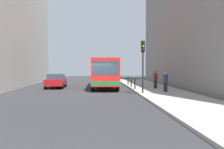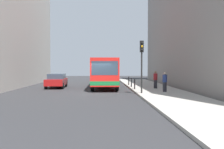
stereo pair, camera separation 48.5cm
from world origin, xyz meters
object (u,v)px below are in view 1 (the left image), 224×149
object	(u,v)px
bus	(104,71)
pedestrian_mid_sidewalk	(155,80)
bollard_far	(128,81)
bollard_near	(135,84)
traffic_light	(143,57)
bollard_mid	(131,82)
car_beside_bus	(56,80)
pedestrian_near_signal	(165,82)

from	to	relation	value
bus	pedestrian_mid_sidewalk	bearing A→B (deg)	149.03
bollard_far	bollard_near	bearing A→B (deg)	-90.00
traffic_light	bollard_mid	xyz separation A→B (m)	(-0.10, 6.20, -2.38)
car_beside_bus	bollard_near	xyz separation A→B (m)	(7.79, -3.59, -0.16)
pedestrian_near_signal	bollard_far	bearing A→B (deg)	138.54
bollard_near	bollard_far	world-z (taller)	same
bus	bollard_mid	bearing A→B (deg)	157.69
car_beside_bus	pedestrian_mid_sidewalk	size ratio (longest dim) A/B	2.70
bollard_near	bollard_mid	world-z (taller)	same
pedestrian_near_signal	pedestrian_mid_sidewalk	size ratio (longest dim) A/B	0.99
bollard_far	pedestrian_mid_sidewalk	xyz separation A→B (m)	(2.11, -4.46, 0.34)
bus	bollard_near	bearing A→B (deg)	126.21
bollard_near	bollard_far	bearing A→B (deg)	90.00
traffic_light	bollard_far	distance (m)	9.16
bollard_near	pedestrian_near_signal	distance (m)	3.39
pedestrian_mid_sidewalk	bus	bearing A→B (deg)	170.00
bus	traffic_light	world-z (taller)	traffic_light
car_beside_bus	bus	bearing A→B (deg)	-178.87
bollard_far	bollard_mid	bearing A→B (deg)	-90.00
bus	pedestrian_near_signal	size ratio (longest dim) A/B	6.81
bus	bollard_near	distance (m)	4.81
pedestrian_near_signal	pedestrian_mid_sidewalk	xyz separation A→B (m)	(-0.05, 3.43, 0.01)
car_beside_bus	pedestrian_mid_sidewalk	world-z (taller)	pedestrian_mid_sidewalk
bus	car_beside_bus	bearing A→B (deg)	2.67
bus	car_beside_bus	size ratio (longest dim) A/B	2.49
bollard_far	bus	bearing A→B (deg)	-151.26
bollard_near	pedestrian_mid_sidewalk	xyz separation A→B (m)	(2.11, 0.84, 0.34)
bollard_near	bollard_mid	bearing A→B (deg)	90.00
car_beside_bus	bollard_mid	distance (m)	7.84
traffic_light	pedestrian_near_signal	xyz separation A→B (m)	(2.07, 0.96, -2.05)
bollard_mid	pedestrian_mid_sidewalk	bearing A→B (deg)	-40.57
bus	pedestrian_mid_sidewalk	size ratio (longest dim) A/B	6.72
bollard_near	traffic_light	bearing A→B (deg)	-88.39
traffic_light	pedestrian_mid_sidewalk	xyz separation A→B (m)	(2.01, 4.39, -2.04)
traffic_light	pedestrian_mid_sidewalk	bearing A→B (deg)	65.39
bollard_near	car_beside_bus	bearing A→B (deg)	155.28
traffic_light	bus	bearing A→B (deg)	111.17
pedestrian_near_signal	bollard_mid	bearing A→B (deg)	145.65
car_beside_bus	bollard_far	xyz separation A→B (m)	(7.79, 1.71, -0.16)
traffic_light	bollard_far	xyz separation A→B (m)	(-0.10, 8.84, -2.38)
bus	bollard_far	bearing A→B (deg)	-150.94
traffic_light	bollard_mid	distance (m)	6.64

